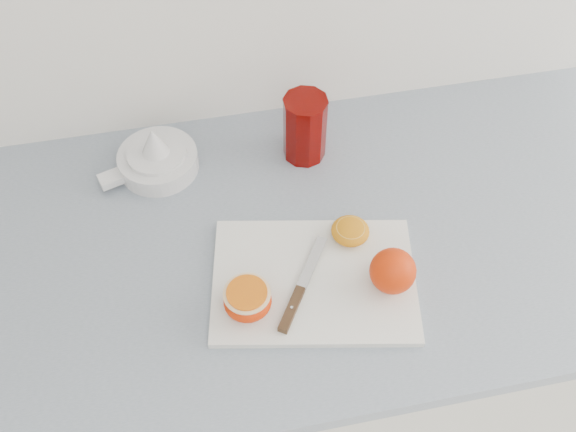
{
  "coord_description": "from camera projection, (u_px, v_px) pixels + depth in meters",
  "views": [
    {
      "loc": [
        0.04,
        1.09,
        1.75
      ],
      "look_at": [
        0.16,
        1.69,
        0.96
      ],
      "focal_mm": 40.0,
      "sensor_mm": 36.0,
      "label": 1
    }
  ],
  "objects": [
    {
      "name": "citrus_juicer",
      "position": [
        157.0,
        158.0,
        1.13
      ],
      "size": [
        0.18,
        0.14,
        0.09
      ],
      "color": "white",
      "rests_on": "counter"
    },
    {
      "name": "cutting_board",
      "position": [
        314.0,
        280.0,
        1.0
      ],
      "size": [
        0.35,
        0.28,
        0.01
      ],
      "primitive_type": "cube",
      "rotation": [
        0.0,
        0.0,
        -0.19
      ],
      "color": "white",
      "rests_on": "counter"
    },
    {
      "name": "red_tumbler",
      "position": [
        305.0,
        130.0,
        1.13
      ],
      "size": [
        0.08,
        0.08,
        0.13
      ],
      "color": "#5F0300",
      "rests_on": "counter"
    },
    {
      "name": "half_orange",
      "position": [
        248.0,
        300.0,
        0.95
      ],
      "size": [
        0.07,
        0.07,
        0.05
      ],
      "color": "red",
      "rests_on": "cutting_board"
    },
    {
      "name": "whole_orange",
      "position": [
        393.0,
        271.0,
        0.96
      ],
      "size": [
        0.07,
        0.07,
        0.07
      ],
      "color": "red",
      "rests_on": "cutting_board"
    },
    {
      "name": "counter",
      "position": [
        283.0,
        352.0,
        1.42
      ],
      "size": [
        2.56,
        0.64,
        0.89
      ],
      "color": "silver",
      "rests_on": "ground"
    },
    {
      "name": "paring_knife",
      "position": [
        295.0,
        300.0,
        0.97
      ],
      "size": [
        0.11,
        0.16,
        0.01
      ],
      "color": "#3F2619",
      "rests_on": "cutting_board"
    },
    {
      "name": "squeezed_shell",
      "position": [
        350.0,
        231.0,
        1.04
      ],
      "size": [
        0.06,
        0.06,
        0.03
      ],
      "color": "orange",
      "rests_on": "cutting_board"
    }
  ]
}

